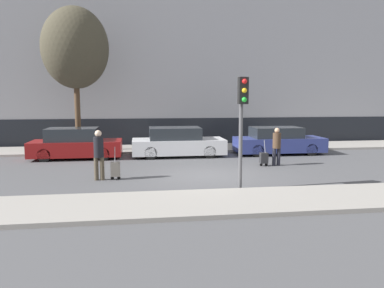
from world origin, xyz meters
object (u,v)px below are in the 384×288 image
Objects in this scene: parked_car_2 at (278,141)px; trolley_right at (264,158)px; parked_car_0 at (75,144)px; trolley_left at (115,169)px; parked_car_1 at (178,143)px; traffic_light at (242,110)px; pedestrian_right at (277,144)px; bare_tree_near_crossing at (75,48)px; pedestrian_left at (99,152)px.

trolley_right is (-1.82, -3.13, -0.31)m from parked_car_2.
parked_car_0 reaches higher than trolley_left.
parked_car_1 reaches higher than trolley_left.
parked_car_0 is at bearing 130.77° from traffic_light.
pedestrian_right reaches higher than parked_car_1.
bare_tree_near_crossing is at bearing 108.63° from trolley_left.
parked_car_1 is at bearing -179.95° from parked_car_2.
parked_car_2 is 9.23m from trolley_left.
trolley_right is (8.12, -3.14, -0.33)m from parked_car_0.
parked_car_0 is at bearing 179.74° from parked_car_1.
trolley_right is at bearing -164.54° from pedestrian_left.
parked_car_0 is at bearing 113.43° from trolley_left.
parked_car_2 is at bearing 0.05° from parked_car_1.
traffic_light is at bearing -28.36° from trolley_left.
pedestrian_left reaches higher than parked_car_1.
parked_car_2 is 3.63m from trolley_right.
parked_car_2 is at bearing 59.76° from trolley_right.
parked_car_2 is 8.22m from traffic_light.
pedestrian_left is (-3.24, -4.87, 0.33)m from parked_car_1.
pedestrian_right is 0.46× the size of traffic_light.
trolley_right is (6.55, 1.75, -0.66)m from pedestrian_left.
parked_car_2 is at bearing 65.81° from pedestrian_right.
parked_car_0 is 4.94m from bare_tree_near_crossing.
trolley_right is at bearing -120.24° from parked_car_2.
pedestrian_right is at bearing -112.27° from parked_car_2.
bare_tree_near_crossing is (-8.79, 4.86, 4.39)m from pedestrian_right.
parked_car_0 reaches higher than parked_car_1.
trolley_right is at bearing -21.15° from parked_car_0.
parked_car_1 reaches higher than trolley_right.
parked_car_1 is at bearing -123.18° from pedestrian_left.
parked_car_2 is 3.37m from pedestrian_right.
bare_tree_near_crossing is (-1.69, 6.63, 4.29)m from pedestrian_left.
parked_car_0 is 2.38× the size of pedestrian_left.
parked_car_1 is 1.29× the size of traffic_light.
trolley_right is at bearing 16.34° from trolley_left.
parked_car_1 reaches higher than parked_car_2.
trolley_left is 6.81m from pedestrian_right.
trolley_left is (2.12, -4.90, -0.30)m from parked_car_0.
pedestrian_right is 1.45× the size of trolley_right.
parked_car_1 is 4.56m from trolley_right.
traffic_light reaches higher than trolley_left.
pedestrian_right is at bearing -28.94° from bare_tree_near_crossing.
traffic_light reaches higher than pedestrian_right.
parked_car_0 is 9.94m from parked_car_2.
traffic_light is (6.06, -7.02, 1.81)m from parked_car_0.
bare_tree_near_crossing is at bearing -75.26° from pedestrian_left.
pedestrian_left reaches higher than parked_car_0.
traffic_light reaches higher than parked_car_0.
bare_tree_near_crossing is at bearing 125.16° from traffic_light.
pedestrian_right is (8.67, -3.12, 0.23)m from parked_car_0.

